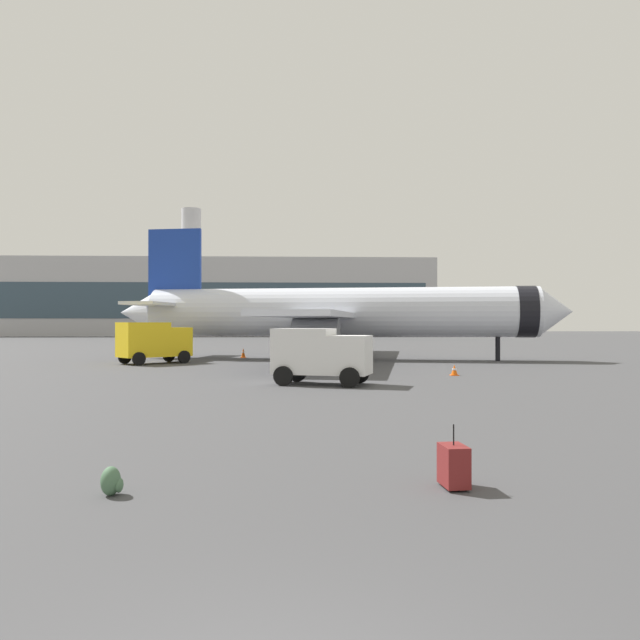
% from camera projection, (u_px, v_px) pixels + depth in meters
% --- Properties ---
extents(airplane_at_gate, '(35.62, 32.33, 10.50)m').
position_uv_depth(airplane_at_gate, '(336.00, 313.00, 47.96)').
color(airplane_at_gate, silver).
rests_on(airplane_at_gate, ground).
extents(service_truck, '(5.13, 4.71, 2.90)m').
position_uv_depth(service_truck, '(154.00, 341.00, 43.03)').
color(service_truck, yellow).
rests_on(service_truck, ground).
extents(cargo_van, '(4.80, 3.43, 2.60)m').
position_uv_depth(cargo_van, '(321.00, 353.00, 28.41)').
color(cargo_van, white).
rests_on(cargo_van, ground).
extents(safety_cone_near, '(0.44, 0.44, 0.80)m').
position_uv_depth(safety_cone_near, '(243.00, 353.00, 50.24)').
color(safety_cone_near, '#F2590C').
rests_on(safety_cone_near, ground).
extents(safety_cone_mid, '(0.44, 0.44, 0.59)m').
position_uv_depth(safety_cone_mid, '(454.00, 370.00, 33.27)').
color(safety_cone_mid, '#F2590C').
rests_on(safety_cone_mid, ground).
extents(rolling_suitcase, '(0.45, 0.67, 1.10)m').
position_uv_depth(rolling_suitcase, '(454.00, 465.00, 10.61)').
color(rolling_suitcase, maroon).
rests_on(rolling_suitcase, ground).
extents(traveller_backpack, '(0.36, 0.40, 0.48)m').
position_uv_depth(traveller_backpack, '(112.00, 481.00, 10.15)').
color(traveller_backpack, '#476B4C').
rests_on(traveller_backpack, ground).
extents(terminal_building, '(100.66, 22.01, 28.91)m').
position_uv_depth(terminal_building, '(208.00, 298.00, 140.14)').
color(terminal_building, '#B2B2B7').
rests_on(terminal_building, ground).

